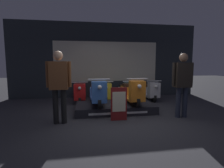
% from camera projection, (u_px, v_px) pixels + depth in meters
% --- Properties ---
extents(ground_plane, '(30.00, 30.00, 0.00)m').
position_uv_depth(ground_plane, '(123.00, 121.00, 4.49)').
color(ground_plane, '#2D2D33').
extents(shop_wall_back, '(8.15, 0.09, 3.20)m').
position_uv_depth(shop_wall_back, '(107.00, 60.00, 7.64)').
color(shop_wall_back, '#23282D').
rests_on(shop_wall_back, ground_plane).
extents(display_platform, '(2.35, 1.20, 0.24)m').
position_uv_depth(display_platform, '(115.00, 107.00, 5.37)').
color(display_platform, black).
rests_on(display_platform, ground_plane).
extents(scooter_display_left, '(0.58, 1.55, 0.83)m').
position_uv_depth(scooter_display_left, '(98.00, 93.00, 5.23)').
color(scooter_display_left, black).
rests_on(scooter_display_left, display_platform).
extents(scooter_display_right, '(0.58, 1.55, 0.83)m').
position_uv_depth(scooter_display_right, '(132.00, 93.00, 5.39)').
color(scooter_display_right, black).
rests_on(scooter_display_right, display_platform).
extents(scooter_backrow_0, '(0.58, 1.55, 0.83)m').
position_uv_depth(scooter_backrow_0, '(80.00, 93.00, 6.73)').
color(scooter_backrow_0, black).
rests_on(scooter_backrow_0, ground_plane).
extents(scooter_backrow_1, '(0.58, 1.55, 0.83)m').
position_uv_depth(scooter_backrow_1, '(104.00, 92.00, 6.87)').
color(scooter_backrow_1, black).
rests_on(scooter_backrow_1, ground_plane).
extents(scooter_backrow_2, '(0.58, 1.55, 0.83)m').
position_uv_depth(scooter_backrow_2, '(127.00, 92.00, 7.01)').
color(scooter_backrow_2, black).
rests_on(scooter_backrow_2, ground_plane).
extents(scooter_backrow_3, '(0.58, 1.55, 0.83)m').
position_uv_depth(scooter_backrow_3, '(149.00, 91.00, 7.15)').
color(scooter_backrow_3, black).
rests_on(scooter_backrow_3, ground_plane).
extents(person_left_browsing, '(0.59, 0.24, 1.76)m').
position_uv_depth(person_left_browsing, '(59.00, 81.00, 4.18)').
color(person_left_browsing, black).
rests_on(person_left_browsing, ground_plane).
extents(person_right_browsing, '(0.60, 0.25, 1.73)m').
position_uv_depth(person_right_browsing, '(183.00, 80.00, 4.68)').
color(person_right_browsing, '#232838').
rests_on(person_right_browsing, ground_plane).
extents(price_sign_board, '(0.42, 0.04, 0.86)m').
position_uv_depth(price_sign_board, '(119.00, 104.00, 4.48)').
color(price_sign_board, maroon).
rests_on(price_sign_board, ground_plane).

